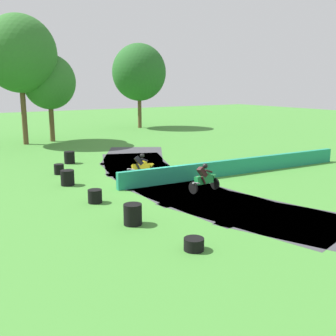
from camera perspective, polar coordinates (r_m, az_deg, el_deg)
ground_plane at (r=21.24m, az=-0.42°, el=-2.26°), size 120.00×120.00×0.00m
track_asphalt at (r=21.70m, az=1.83°, el=-1.94°), size 8.74×26.06×0.01m
safety_barrier at (r=23.86m, az=10.15°, el=0.25°), size 15.39×1.23×0.90m
motorcycle_lead_yellow at (r=22.60m, az=-3.75°, el=0.25°), size 1.72×1.09×1.43m
motorcycle_chase_green at (r=19.72m, az=5.32°, el=-1.46°), size 1.68×0.76×1.42m
tire_stack_near at (r=27.35m, az=-13.92°, el=1.48°), size 0.69×0.69×0.80m
tire_stack_mid_a at (r=24.25m, az=-15.32°, el=-0.16°), size 0.57×0.57×0.60m
tire_stack_mid_b at (r=21.50m, az=-14.19°, el=-1.36°), size 0.71×0.71×0.80m
tire_stack_far at (r=18.13m, az=-10.41°, el=-3.99°), size 0.63×0.63×0.60m
tire_stack_extra_a at (r=15.18m, az=-5.07°, el=-6.62°), size 0.70×0.70×0.80m
tire_stack_extra_b at (r=13.00m, az=3.73°, el=-10.82°), size 0.66×0.66×0.40m
tree_far_left at (r=36.90m, az=-20.48°, el=15.05°), size 6.18×6.18×10.92m
tree_far_right at (r=48.05m, az=-4.16°, el=13.49°), size 6.29×6.29×9.81m
tree_behind_barrier at (r=37.99m, az=-16.62°, el=11.70°), size 4.65×4.65×7.81m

